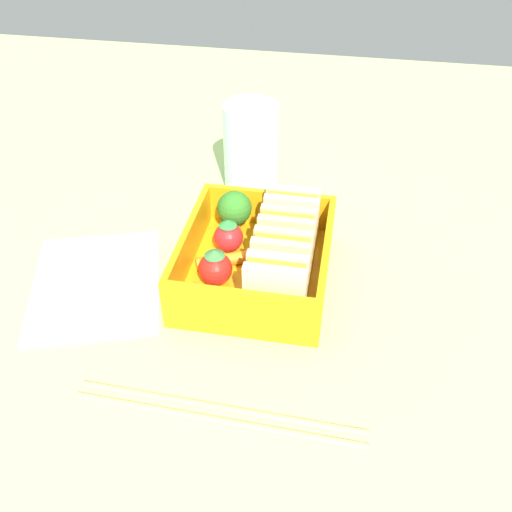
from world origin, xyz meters
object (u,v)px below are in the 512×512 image
strawberry_left (228,236)px  strawberry_far_left (215,268)px  chopstick_pair (220,412)px  folded_napkin (96,283)px  sandwich_left (292,217)px  sandwich_center (282,261)px  sandwich_center_right (276,287)px  carrot_stick_far_left (213,301)px  drinking_glass (251,148)px  broccoli_floret (234,209)px  carrot_stick_left (224,261)px  sandwich_center_left (287,238)px

strawberry_left → strawberry_far_left: size_ratio=0.94×
strawberry_left → chopstick_pair: strawberry_left is taller
folded_napkin → sandwich_left: bearing=116.6°
sandwich_left → sandwich_center: same height
sandwich_left → sandwich_center: (6.78, 0.00, 0.00)cm
sandwich_center → sandwich_center_right: (3.39, 0.00, 0.00)cm
strawberry_left → carrot_stick_far_left: 8.18cm
chopstick_pair → carrot_stick_far_left: bearing=-163.7°
sandwich_center → chopstick_pair: sandwich_center is taller
drinking_glass → folded_napkin: (19.38, -11.07, -4.78)cm
folded_napkin → sandwich_center: bearing=96.0°
sandwich_center → broccoli_floret: size_ratio=1.23×
sandwich_center → broccoli_floret: bearing=-141.6°
broccoli_floret → carrot_stick_left: broccoli_floret is taller
sandwich_left → drinking_glass: 12.43cm
sandwich_center → folded_napkin: (1.79, -17.10, -3.69)cm
strawberry_far_left → sandwich_center: bearing=97.5°
carrot_stick_far_left → chopstick_pair: 10.26cm
carrot_stick_far_left → sandwich_center_right: bearing=97.0°
sandwich_center_right → sandwich_center: bearing=180.0°
sandwich_center_left → sandwich_center_right: size_ratio=1.00×
sandwich_left → strawberry_left: size_ratio=1.56×
sandwich_center_right → drinking_glass: size_ratio=0.54×
carrot_stick_left → sandwich_left: bearing=133.4°
broccoli_floret → strawberry_far_left: broccoli_floret is taller
strawberry_far_left → chopstick_pair: size_ratio=0.17×
sandwich_left → sandwich_center_right: (10.16, 0.00, 0.00)cm
strawberry_far_left → strawberry_left: bearing=178.6°
strawberry_left → sandwich_center_left: bearing=82.9°
sandwich_center_left → strawberry_far_left: size_ratio=1.47×
sandwich_center_left → carrot_stick_far_left: size_ratio=1.08×
sandwich_center_left → carrot_stick_far_left: (7.43, -5.30, -1.97)cm
drinking_glass → carrot_stick_left: bearing=1.7°
broccoli_floret → chopstick_pair: bearing=8.9°
carrot_stick_left → chopstick_pair: carrot_stick_left is taller
sandwich_center_right → strawberry_far_left: sandwich_center_right is taller
folded_napkin → strawberry_far_left: bearing=95.2°
sandwich_center_left → strawberry_far_left: bearing=-54.4°
sandwich_left → carrot_stick_left: sandwich_left is taller
chopstick_pair → folded_napkin: 18.92cm
sandwich_center_left → sandwich_center: same height
carrot_stick_far_left → chopstick_pair: bearing=16.3°
sandwich_center_left → sandwich_center_right: (6.78, 0.00, 0.00)cm
sandwich_center_left → strawberry_far_left: 7.22cm
carrot_stick_left → drinking_glass: drinking_glass is taller
strawberry_left → sandwich_center: bearing=54.3°
carrot_stick_left → carrot_stick_far_left: size_ratio=1.08×
carrot_stick_left → drinking_glass: size_ratio=0.54×
strawberry_left → drinking_glass: 13.68cm
carrot_stick_far_left → chopstick_pair: size_ratio=0.23×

